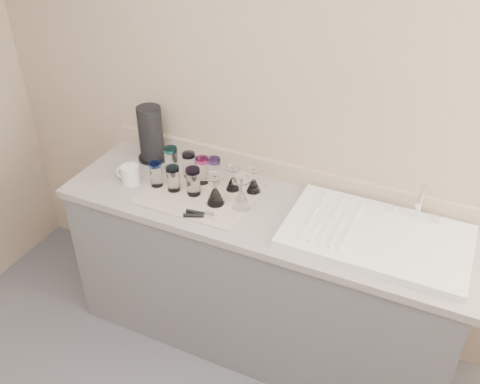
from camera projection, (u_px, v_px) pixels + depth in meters
The scene contains 18 objects.
room_envelope at pixel (83, 253), 1.34m from camera, with size 3.54×3.50×2.52m.
counter_unit at pixel (262, 277), 2.86m from camera, with size 2.06×0.62×0.90m.
sink_unit at pixel (377, 236), 2.40m from camera, with size 0.82×0.50×0.22m.
dish_towel at pixel (198, 194), 2.71m from camera, with size 0.55×0.42×0.01m, color beige.
tumbler_teal at pixel (171, 160), 2.83m from camera, with size 0.07×0.07×0.15m.
tumbler_cyan at pixel (189, 165), 2.80m from camera, with size 0.07×0.07×0.14m.
tumbler_purple at pixel (202, 170), 2.75m from camera, with size 0.07×0.07×0.14m.
tumbler_magenta at pixel (156, 174), 2.73m from camera, with size 0.07×0.07×0.13m.
tumbler_blue at pixel (173, 178), 2.69m from camera, with size 0.07×0.07×0.14m.
tumbler_lavender at pixel (193, 181), 2.66m from camera, with size 0.07×0.07×0.15m.
tumbler_extra at pixel (214, 171), 2.75m from camera, with size 0.07×0.07×0.14m.
goblet_back_left at pixel (233, 182), 2.71m from camera, with size 0.07×0.07×0.13m.
goblet_back_right at pixel (254, 184), 2.69m from camera, with size 0.07×0.07×0.13m.
goblet_front_left at pixel (215, 194), 2.60m from camera, with size 0.09×0.09×0.16m.
goblet_front_right at pixel (241, 198), 2.58m from camera, with size 0.09×0.09×0.16m.
can_opener at pixel (201, 215), 2.54m from camera, with size 0.16×0.09×0.02m.
white_mug at pixel (130, 174), 2.78m from camera, with size 0.14×0.11×0.10m.
paper_towel_roll at pixel (151, 134), 2.92m from camera, with size 0.17×0.17×0.31m.
Camera 1 is at (0.79, -0.76, 2.44)m, focal length 40.00 mm.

